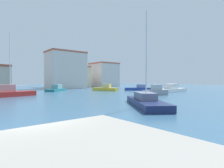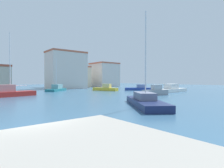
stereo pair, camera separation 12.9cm
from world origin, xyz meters
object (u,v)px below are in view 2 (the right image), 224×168
Objects in this scene: sailboat_teal_distant_north at (57,89)px; motorboat_grey_mid_harbor at (156,91)px; motorboat_yellow_far_left at (106,88)px; motorboat_blue_far_right at (139,88)px; motorboat_white_behind_lamppost at (172,89)px; sailboat_red_outer_mooring at (8,92)px; sailboat_navy_near_pier at (145,101)px.

motorboat_grey_mid_harbor is at bearing -68.82° from sailboat_teal_distant_north.
motorboat_blue_far_right is at bearing -26.48° from motorboat_yellow_far_left.
sailboat_teal_distant_north is at bearing 147.26° from motorboat_yellow_far_left.
motorboat_white_behind_lamppost is (18.24, -18.65, 0.03)m from sailboat_teal_distant_north.
motorboat_grey_mid_harbor is 10.30m from motorboat_white_behind_lamppost.
motorboat_yellow_far_left is 1.04× the size of motorboat_blue_far_right.
sailboat_red_outer_mooring reaches higher than motorboat_blue_far_right.
sailboat_red_outer_mooring reaches higher than sailboat_teal_distant_north.
motorboat_white_behind_lamppost reaches higher than motorboat_blue_far_right.
motorboat_yellow_far_left is at bearing 153.52° from motorboat_blue_far_right.
motorboat_white_behind_lamppost is (9.84, 3.04, -0.04)m from motorboat_grey_mid_harbor.
sailboat_red_outer_mooring is (-8.78, 19.58, 0.20)m from sailboat_navy_near_pier.
sailboat_teal_distant_north is 0.81× the size of sailboat_navy_near_pier.
sailboat_navy_near_pier is (-2.53, -28.77, -0.08)m from sailboat_teal_distant_north.
sailboat_navy_near_pier reaches higher than motorboat_grey_mid_harbor.
motorboat_yellow_far_left is 21.11m from sailboat_red_outer_mooring.
sailboat_red_outer_mooring reaches higher than motorboat_grey_mid_harbor.
sailboat_navy_near_pier is at bearing -147.08° from motorboat_grey_mid_harbor.
sailboat_navy_near_pier reaches higher than motorboat_white_behind_lamppost.
motorboat_grey_mid_harbor is 0.78× the size of motorboat_blue_far_right.
sailboat_navy_near_pier is at bearing -136.15° from motorboat_blue_far_right.
sailboat_teal_distant_north reaches higher than motorboat_blue_far_right.
motorboat_yellow_far_left is at bearing 85.66° from motorboat_grey_mid_harbor.
motorboat_yellow_far_left is at bearing 124.75° from motorboat_white_behind_lamppost.
sailboat_navy_near_pier reaches higher than motorboat_yellow_far_left.
sailboat_teal_distant_north is at bearing 134.37° from motorboat_white_behind_lamppost.
motorboat_grey_mid_harbor reaches higher than motorboat_yellow_far_left.
motorboat_white_behind_lamppost is at bearing -82.56° from motorboat_blue_far_right.
sailboat_navy_near_pier is at bearing -154.03° from motorboat_white_behind_lamppost.
motorboat_blue_far_right is 28.42m from sailboat_red_outer_mooring.
motorboat_yellow_far_left is (9.58, -6.16, -0.04)m from sailboat_teal_distant_north.
sailboat_red_outer_mooring is (-28.41, 0.73, 0.19)m from motorboat_blue_far_right.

